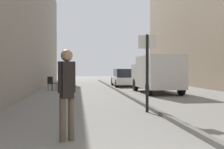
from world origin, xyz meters
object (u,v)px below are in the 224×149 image
object	(u,v)px
cafe_chair_near_window	(51,82)
pedestrian_main_foreground	(67,88)
street_sign_post	(147,66)
parked_car	(124,78)
cafe_chair_by_doorway	(62,82)
delivery_van	(157,73)

from	to	relation	value
cafe_chair_near_window	pedestrian_main_foreground	bearing A→B (deg)	-47.86
street_sign_post	parked_car	bearing A→B (deg)	-87.56
pedestrian_main_foreground	cafe_chair_by_doorway	distance (m)	14.13
cafe_chair_near_window	cafe_chair_by_doorway	world-z (taller)	same
delivery_van	cafe_chair_near_window	bearing A→B (deg)	156.89
pedestrian_main_foreground	cafe_chair_near_window	bearing A→B (deg)	-105.70
pedestrian_main_foreground	cafe_chair_by_doorway	bearing A→B (deg)	-108.72
delivery_van	parked_car	xyz separation A→B (m)	(-0.86, 6.67, -0.48)
delivery_van	cafe_chair_by_doorway	distance (m)	6.85
cafe_chair_near_window	delivery_van	bearing A→B (deg)	13.12
delivery_van	street_sign_post	xyz separation A→B (m)	(-2.39, -7.11, 0.35)
pedestrian_main_foreground	delivery_van	distance (m)	11.63
parked_car	cafe_chair_by_doorway	distance (m)	5.87
pedestrian_main_foreground	cafe_chair_by_doorway	world-z (taller)	pedestrian_main_foreground
parked_car	delivery_van	bearing A→B (deg)	-81.83
delivery_van	cafe_chair_by_doorway	xyz separation A→B (m)	(-5.82, 3.55, -0.65)
pedestrian_main_foreground	cafe_chair_by_doorway	xyz separation A→B (m)	(-0.91, 14.09, -0.52)
parked_car	cafe_chair_near_window	world-z (taller)	parked_car
delivery_van	street_sign_post	size ratio (longest dim) A/B	1.87
pedestrian_main_foreground	parked_car	xyz separation A→B (m)	(4.05, 17.22, -0.35)
street_sign_post	pedestrian_main_foreground	bearing A→B (deg)	62.48
pedestrian_main_foreground	street_sign_post	size ratio (longest dim) A/B	0.71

